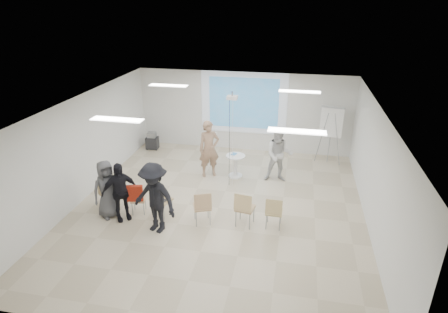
% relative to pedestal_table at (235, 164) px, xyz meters
% --- Properties ---
extents(floor, '(8.00, 9.00, 0.10)m').
position_rel_pedestal_table_xyz_m(floor, '(-0.13, -2.07, -0.48)').
color(floor, beige).
rests_on(floor, ground).
extents(ceiling, '(8.00, 9.00, 0.10)m').
position_rel_pedestal_table_xyz_m(ceiling, '(-0.13, -2.07, 2.62)').
color(ceiling, white).
rests_on(ceiling, wall_back).
extents(wall_back, '(8.00, 0.10, 3.00)m').
position_rel_pedestal_table_xyz_m(wall_back, '(-0.13, 2.48, 1.07)').
color(wall_back, silver).
rests_on(wall_back, floor).
extents(wall_left, '(0.10, 9.00, 3.00)m').
position_rel_pedestal_table_xyz_m(wall_left, '(-4.18, -2.07, 1.07)').
color(wall_left, silver).
rests_on(wall_left, floor).
extents(wall_right, '(0.10, 9.00, 3.00)m').
position_rel_pedestal_table_xyz_m(wall_right, '(3.92, -2.07, 1.07)').
color(wall_right, silver).
rests_on(wall_right, floor).
extents(projection_halo, '(3.20, 0.01, 2.30)m').
position_rel_pedestal_table_xyz_m(projection_halo, '(-0.13, 2.42, 1.42)').
color(projection_halo, silver).
rests_on(projection_halo, wall_back).
extents(projection_image, '(2.60, 0.01, 1.90)m').
position_rel_pedestal_table_xyz_m(projection_image, '(-0.13, 2.40, 1.42)').
color(projection_image, teal).
rests_on(projection_image, wall_back).
extents(pedestal_table, '(0.76, 0.76, 0.78)m').
position_rel_pedestal_table_xyz_m(pedestal_table, '(0.00, 0.00, 0.00)').
color(pedestal_table, white).
rests_on(pedestal_table, floor).
extents(player_left, '(0.94, 0.84, 2.14)m').
position_rel_pedestal_table_xyz_m(player_left, '(-0.86, -0.07, 0.63)').
color(player_left, '#A47F65').
rests_on(player_left, floor).
extents(player_right, '(1.05, 0.87, 2.00)m').
position_rel_pedestal_table_xyz_m(player_right, '(1.39, -0.00, 0.57)').
color(player_right, silver).
rests_on(player_right, floor).
extents(controller_left, '(0.09, 0.12, 0.04)m').
position_rel_pedestal_table_xyz_m(controller_left, '(-0.68, 0.18, 0.97)').
color(controller_left, silver).
rests_on(controller_left, player_left).
extents(controller_right, '(0.05, 0.12, 0.04)m').
position_rel_pedestal_table_xyz_m(controller_right, '(1.21, 0.25, 0.92)').
color(controller_right, white).
rests_on(controller_right, player_right).
extents(chair_far_left, '(0.44, 0.46, 0.81)m').
position_rel_pedestal_table_xyz_m(chair_far_left, '(-3.21, -2.62, 0.04)').
color(chair_far_left, tan).
rests_on(chair_far_left, floor).
extents(chair_left_mid, '(0.47, 0.49, 0.82)m').
position_rel_pedestal_table_xyz_m(chair_left_mid, '(-2.21, -2.80, 0.05)').
color(chair_left_mid, tan).
rests_on(chair_left_mid, floor).
extents(chair_left_inner, '(0.57, 0.60, 0.96)m').
position_rel_pedestal_table_xyz_m(chair_left_inner, '(-1.55, -2.85, 0.14)').
color(chair_left_inner, tan).
rests_on(chair_left_inner, floor).
extents(chair_center, '(0.59, 0.61, 0.95)m').
position_rel_pedestal_table_xyz_m(chair_center, '(-0.36, -2.93, 0.13)').
color(chair_center, tan).
rests_on(chair_center, floor).
extents(chair_right_inner, '(0.53, 0.56, 0.98)m').
position_rel_pedestal_table_xyz_m(chair_right_inner, '(0.71, -2.82, 0.15)').
color(chair_right_inner, tan).
rests_on(chair_right_inner, floor).
extents(chair_right_far, '(0.43, 0.46, 0.90)m').
position_rel_pedestal_table_xyz_m(chair_right_far, '(1.47, -2.77, 0.10)').
color(chair_right_far, tan).
rests_on(chair_right_far, floor).
extents(red_jacket, '(0.48, 0.22, 0.45)m').
position_rel_pedestal_table_xyz_m(red_jacket, '(-2.23, -2.95, 0.29)').
color(red_jacket, '#AD2815').
rests_on(red_jacket, chair_left_mid).
extents(laptop, '(0.41, 0.35, 0.03)m').
position_rel_pedestal_table_xyz_m(laptop, '(-1.52, -2.75, 0.08)').
color(laptop, black).
rests_on(laptop, chair_left_inner).
extents(audience_left, '(1.26, 1.20, 1.88)m').
position_rel_pedestal_table_xyz_m(audience_left, '(-2.53, -3.11, 0.50)').
color(audience_left, black).
rests_on(audience_left, floor).
extents(audience_mid, '(1.54, 1.14, 2.13)m').
position_rel_pedestal_table_xyz_m(audience_mid, '(-1.45, -3.44, 0.63)').
color(audience_mid, black).
rests_on(audience_mid, floor).
extents(audience_outer, '(1.02, 1.05, 1.82)m').
position_rel_pedestal_table_xyz_m(audience_outer, '(-2.94, -3.03, 0.47)').
color(audience_outer, '#545559').
rests_on(audience_outer, floor).
extents(flipchart_easel, '(0.89, 0.69, 2.08)m').
position_rel_pedestal_table_xyz_m(flipchart_easel, '(3.04, 1.71, 1.10)').
color(flipchart_easel, gray).
rests_on(flipchart_easel, floor).
extents(av_cart, '(0.48, 0.39, 0.68)m').
position_rel_pedestal_table_xyz_m(av_cart, '(-3.59, 1.74, -0.12)').
color(av_cart, black).
rests_on(av_cart, floor).
extents(ceiling_projector, '(0.30, 0.25, 3.00)m').
position_rel_pedestal_table_xyz_m(ceiling_projector, '(-0.03, -0.58, 2.25)').
color(ceiling_projector, white).
rests_on(ceiling_projector, ceiling).
extents(fluor_panel_nw, '(1.20, 0.30, 0.02)m').
position_rel_pedestal_table_xyz_m(fluor_panel_nw, '(-2.13, -0.07, 2.54)').
color(fluor_panel_nw, white).
rests_on(fluor_panel_nw, ceiling).
extents(fluor_panel_ne, '(1.20, 0.30, 0.02)m').
position_rel_pedestal_table_xyz_m(fluor_panel_ne, '(1.87, -0.07, 2.54)').
color(fluor_panel_ne, white).
rests_on(fluor_panel_ne, ceiling).
extents(fluor_panel_sw, '(1.20, 0.30, 0.02)m').
position_rel_pedestal_table_xyz_m(fluor_panel_sw, '(-2.13, -3.57, 2.54)').
color(fluor_panel_sw, white).
rests_on(fluor_panel_sw, ceiling).
extents(fluor_panel_se, '(1.20, 0.30, 0.02)m').
position_rel_pedestal_table_xyz_m(fluor_panel_se, '(1.87, -3.57, 2.54)').
color(fluor_panel_se, white).
rests_on(fluor_panel_se, ceiling).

